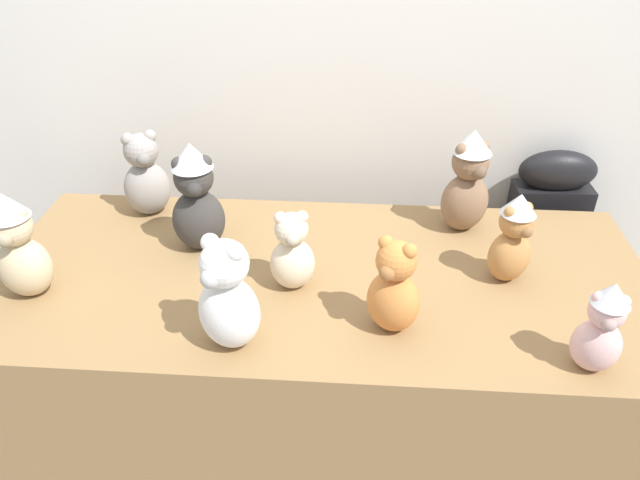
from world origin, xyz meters
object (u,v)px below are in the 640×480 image
at_px(display_table, 320,366).
at_px(teddy_bear_caramel, 513,239).
at_px(instrument_case, 537,258).
at_px(teddy_bear_mocha, 468,182).
at_px(teddy_bear_cream, 292,253).
at_px(teddy_bear_snow, 228,297).
at_px(teddy_bear_sand, 19,247).
at_px(teddy_bear_ash, 146,176).
at_px(teddy_bear_charcoal, 196,199).
at_px(teddy_bear_ginger, 394,289).
at_px(teddy_bear_blush, 601,328).

bearing_deg(display_table, teddy_bear_caramel, 1.81).
height_order(instrument_case, teddy_bear_mocha, teddy_bear_mocha).
relative_size(teddy_bear_caramel, teddy_bear_cream, 1.14).
bearing_deg(instrument_case, display_table, -147.82).
distance_m(teddy_bear_snow, teddy_bear_sand, 0.62).
height_order(display_table, teddy_bear_sand, teddy_bear_sand).
height_order(teddy_bear_caramel, teddy_bear_sand, teddy_bear_sand).
bearing_deg(teddy_bear_cream, teddy_bear_snow, -127.31).
bearing_deg(teddy_bear_mocha, teddy_bear_ash, 153.72).
bearing_deg(teddy_bear_snow, teddy_bear_charcoal, 140.03).
bearing_deg(teddy_bear_charcoal, teddy_bear_mocha, -2.11).
bearing_deg(instrument_case, teddy_bear_cream, -147.25).
bearing_deg(teddy_bear_ash, teddy_bear_ginger, -59.81).
relative_size(display_table, teddy_bear_snow, 6.21).
height_order(teddy_bear_charcoal, teddy_bear_sand, teddy_bear_charcoal).
relative_size(instrument_case, teddy_bear_mocha, 2.66).
bearing_deg(teddy_bear_charcoal, teddy_bear_sand, -161.55).
distance_m(teddy_bear_blush, teddy_bear_sand, 1.50).
xyz_separation_m(instrument_case, teddy_bear_caramel, (-0.27, -0.54, 0.43)).
relative_size(teddy_bear_snow, teddy_bear_sand, 0.98).
bearing_deg(teddy_bear_charcoal, teddy_bear_ash, 124.79).
xyz_separation_m(teddy_bear_snow, teddy_bear_mocha, (0.65, 0.60, 0.02)).
xyz_separation_m(teddy_bear_mocha, teddy_bear_charcoal, (-0.83, -0.17, 0.00)).
height_order(teddy_bear_ginger, teddy_bear_ash, teddy_bear_ash).
relative_size(teddy_bear_snow, teddy_bear_blush, 1.24).
distance_m(teddy_bear_ginger, teddy_bear_charcoal, 0.68).
bearing_deg(teddy_bear_charcoal, display_table, -31.08).
xyz_separation_m(teddy_bear_cream, teddy_bear_charcoal, (-0.31, 0.18, 0.06)).
xyz_separation_m(teddy_bear_caramel, teddy_bear_cream, (-0.62, -0.08, -0.02)).
bearing_deg(teddy_bear_caramel, teddy_bear_snow, 173.08).
bearing_deg(teddy_bear_blush, teddy_bear_caramel, 121.42).
height_order(teddy_bear_ginger, teddy_bear_caramel, teddy_bear_caramel).
bearing_deg(instrument_case, teddy_bear_sand, -158.68).
relative_size(teddy_bear_blush, teddy_bear_ginger, 0.93).
bearing_deg(instrument_case, teddy_bear_mocha, -146.08).
relative_size(teddy_bear_snow, teddy_bear_cream, 1.27).
height_order(teddy_bear_sand, teddy_bear_ash, teddy_bear_sand).
xyz_separation_m(teddy_bear_caramel, teddy_bear_ash, (-1.15, 0.30, 0.00)).
height_order(teddy_bear_blush, teddy_bear_cream, teddy_bear_blush).
distance_m(display_table, teddy_bear_ash, 0.86).
xyz_separation_m(teddy_bear_blush, teddy_bear_cream, (-0.75, 0.27, -0.01)).
bearing_deg(teddy_bear_snow, teddy_bear_mocha, 69.76).
bearing_deg(teddy_bear_ginger, display_table, 162.50).
relative_size(display_table, teddy_bear_sand, 6.09).
relative_size(instrument_case, teddy_bear_ginger, 3.39).
bearing_deg(teddy_bear_ginger, teddy_bear_mocha, 94.31).
relative_size(teddy_bear_cream, teddy_bear_charcoal, 0.70).
distance_m(teddy_bear_snow, teddy_bear_blush, 0.88).
relative_size(instrument_case, teddy_bear_caramel, 3.29).
height_order(teddy_bear_snow, teddy_bear_ash, teddy_bear_snow).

